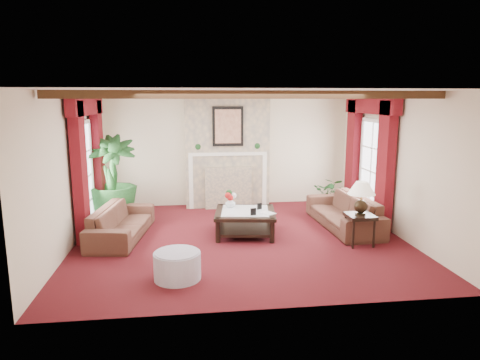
{
  "coord_description": "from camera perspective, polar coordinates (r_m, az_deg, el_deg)",
  "views": [
    {
      "loc": [
        -0.97,
        -7.6,
        2.58
      ],
      "look_at": [
        0.04,
        0.4,
        1.04
      ],
      "focal_mm": 32.0,
      "sensor_mm": 36.0,
      "label": 1
    }
  ],
  "objects": [
    {
      "name": "sofa_right",
      "position": [
        8.94,
        13.69,
        -3.44
      ],
      "size": [
        2.26,
        0.83,
        0.86
      ],
      "primitive_type": "imported",
      "rotation": [
        0.0,
        0.0,
        -1.53
      ],
      "color": "#330D16",
      "rests_on": "ground"
    },
    {
      "name": "book",
      "position": [
        7.94,
        3.21,
        -3.69
      ],
      "size": [
        0.22,
        0.2,
        0.27
      ],
      "primitive_type": "imported",
      "rotation": [
        0.0,
        0.0,
        0.57
      ],
      "color": "black",
      "rests_on": "coffee_table"
    },
    {
      "name": "side_table",
      "position": [
        7.99,
        15.64,
        -6.37
      ],
      "size": [
        0.48,
        0.48,
        0.56
      ],
      "primitive_type": null,
      "rotation": [
        0.0,
        0.0,
        0.02
      ],
      "color": "black",
      "rests_on": "ground"
    },
    {
      "name": "flower_vase",
      "position": [
        8.45,
        -1.3,
        -3.04
      ],
      "size": [
        0.24,
        0.25,
        0.2
      ],
      "primitive_type": "imported",
      "rotation": [
        0.0,
        0.0,
        -0.11
      ],
      "color": "silver",
      "rests_on": "coffee_table"
    },
    {
      "name": "ottoman",
      "position": [
        6.38,
        -8.36,
        -11.25
      ],
      "size": [
        0.68,
        0.68,
        0.4
      ],
      "primitive_type": "cylinder",
      "color": "#A5A3B9",
      "rests_on": "ground"
    },
    {
      "name": "photo_frame_a",
      "position": [
        7.87,
        1.78,
        -4.28
      ],
      "size": [
        0.11,
        0.04,
        0.14
      ],
      "primitive_type": null,
      "rotation": [
        0.0,
        0.0,
        0.22
      ],
      "color": "black",
      "rests_on": "coffee_table"
    },
    {
      "name": "ceiling",
      "position": [
        7.66,
        0.07,
        11.67
      ],
      "size": [
        6.0,
        6.0,
        0.0
      ],
      "primitive_type": "plane",
      "rotation": [
        3.14,
        0.0,
        0.0
      ],
      "color": "white",
      "rests_on": "floor"
    },
    {
      "name": "potted_palm",
      "position": [
        9.57,
        -16.57,
        -2.17
      ],
      "size": [
        1.93,
        2.33,
        1.02
      ],
      "primitive_type": "imported",
      "rotation": [
        0.0,
        0.0,
        0.26
      ],
      "color": "black",
      "rests_on": "ground"
    },
    {
      "name": "curtains_right",
      "position": [
        9.41,
        17.08,
        10.13
      ],
      "size": [
        0.2,
        2.4,
        2.55
      ],
      "primitive_type": null,
      "color": "#550B0F",
      "rests_on": "ground"
    },
    {
      "name": "sofa_left",
      "position": [
        8.34,
        -15.55,
        -4.78
      ],
      "size": [
        2.21,
        1.17,
        0.8
      ],
      "primitive_type": "imported",
      "rotation": [
        0.0,
        0.0,
        1.43
      ],
      "color": "#330D16",
      "rests_on": "ground"
    },
    {
      "name": "french_door_left",
      "position": [
        8.84,
        -20.43,
        7.19
      ],
      "size": [
        0.1,
        1.1,
        2.16
      ],
      "primitive_type": null,
      "color": "white",
      "rests_on": "ground"
    },
    {
      "name": "right_wall",
      "position": [
        8.66,
        20.18,
        1.95
      ],
      "size": [
        0.02,
        5.5,
        2.7
      ],
      "primitive_type": "cube",
      "color": "beige",
      "rests_on": "ground"
    },
    {
      "name": "coffee_table",
      "position": [
        8.28,
        0.68,
        -5.71
      ],
      "size": [
        1.28,
        1.28,
        0.46
      ],
      "primitive_type": null,
      "rotation": [
        0.0,
        0.0,
        -0.14
      ],
      "color": "black",
      "rests_on": "ground"
    },
    {
      "name": "floor",
      "position": [
        8.09,
        0.07,
        -7.83
      ],
      "size": [
        6.0,
        6.0,
        0.0
      ],
      "primitive_type": "plane",
      "color": "#3F0B0F",
      "rests_on": "ground"
    },
    {
      "name": "fireplace",
      "position": [
        10.2,
        -1.77,
        11.45
      ],
      "size": [
        2.0,
        0.52,
        2.7
      ],
      "primitive_type": null,
      "color": "tan",
      "rests_on": "ground"
    },
    {
      "name": "french_door_right",
      "position": [
        9.47,
        17.56,
        7.56
      ],
      "size": [
        0.1,
        1.1,
        2.16
      ],
      "primitive_type": null,
      "color": "white",
      "rests_on": "ground"
    },
    {
      "name": "table_lamp",
      "position": [
        7.84,
        15.86,
        -2.29
      ],
      "size": [
        0.48,
        0.48,
        0.61
      ],
      "primitive_type": null,
      "color": "black",
      "rests_on": "side_table"
    },
    {
      "name": "left_wall",
      "position": [
        7.96,
        -21.88,
        1.11
      ],
      "size": [
        0.02,
        5.5,
        2.7
      ],
      "primitive_type": "cube",
      "color": "beige",
      "rests_on": "ground"
    },
    {
      "name": "ceiling_beams",
      "position": [
        7.66,
        0.07,
        11.23
      ],
      "size": [
        6.0,
        3.0,
        0.12
      ],
      "primitive_type": null,
      "color": "#392312",
      "rests_on": "ceiling"
    },
    {
      "name": "photo_frame_b",
      "position": [
        8.3,
        2.62,
        -3.55
      ],
      "size": [
        0.1,
        0.06,
        0.13
      ],
      "primitive_type": null,
      "rotation": [
        0.0,
        0.0,
        0.43
      ],
      "color": "black",
      "rests_on": "coffee_table"
    },
    {
      "name": "small_plant",
      "position": [
        10.14,
        11.93,
        -2.38
      ],
      "size": [
        1.43,
        1.44,
        0.63
      ],
      "primitive_type": "imported",
      "rotation": [
        0.0,
        0.0,
        -0.54
      ],
      "color": "black",
      "rests_on": "ground"
    },
    {
      "name": "curtains_left",
      "position": [
        8.81,
        -19.9,
        9.95
      ],
      "size": [
        0.2,
        2.4,
        2.55
      ],
      "primitive_type": null,
      "color": "#550B0F",
      "rests_on": "ground"
    },
    {
      "name": "back_wall",
      "position": [
        10.47,
        -1.83,
        4.03
      ],
      "size": [
        6.0,
        0.02,
        2.7
      ],
      "primitive_type": "cube",
      "color": "beige",
      "rests_on": "ground"
    }
  ]
}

